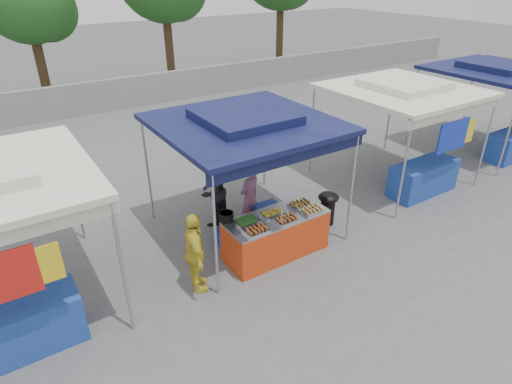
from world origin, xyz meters
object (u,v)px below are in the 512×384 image
vendor_woman (250,198)px  vendor_table (276,235)px  helper_man (212,191)px  cooking_pot (226,216)px  customer_person (195,254)px  wok_burner (328,205)px

vendor_woman → vendor_table: bearing=67.8°
vendor_table → helper_man: size_ratio=1.28×
vendor_table → cooking_pot: cooking_pot is taller
customer_person → wok_burner: bearing=-69.9°
vendor_woman → helper_man: (-0.52, 0.67, 0.04)m
customer_person → helper_man: bearing=-22.3°
wok_burner → customer_person: bearing=-179.9°
wok_burner → helper_man: bearing=138.9°
helper_man → customer_person: bearing=21.2°
cooking_pot → vendor_woman: (0.91, 0.63, -0.18)m
vendor_table → vendor_woman: 1.07m
vendor_woman → helper_man: size_ratio=0.95×
vendor_table → customer_person: 1.77m
vendor_woman → cooking_pot: bearing=15.5°
cooking_pot → vendor_woman: size_ratio=0.18×
cooking_pot → customer_person: size_ratio=0.18×
wok_burner → helper_man: helper_man is taller
cooking_pot → helper_man: helper_man is taller
vendor_table → vendor_woman: (0.05, 1.02, 0.32)m
vendor_table → vendor_woman: vendor_woman is taller
helper_man → customer_person: helper_man is taller
cooking_pot → vendor_woman: 1.12m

